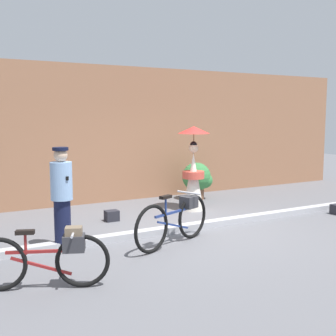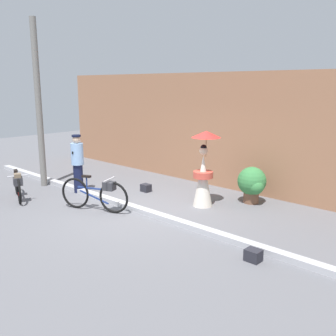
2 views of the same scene
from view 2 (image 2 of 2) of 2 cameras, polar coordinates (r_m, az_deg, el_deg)
name	(u,v)px [view 2 (image 2 of 2)]	position (r m, az deg, el deg)	size (l,w,h in m)	color
ground_plane	(138,212)	(9.26, -4.48, -6.46)	(30.00, 30.00, 0.00)	slate
building_wall	(222,130)	(11.39, 8.06, 5.57)	(14.00, 0.40, 3.32)	#9E6B4C
sidewalk_curb	(138,209)	(9.24, -4.49, -6.11)	(14.00, 0.20, 0.12)	#B2B2B7
bicycle_near_officer	(18,185)	(10.80, -21.45, -2.30)	(1.56, 0.71, 0.77)	black
bicycle_far_side	(96,193)	(9.32, -10.62, -3.74)	(1.71, 0.75, 0.86)	black
person_officer	(78,162)	(10.93, -13.29, 0.85)	(0.34, 0.38, 1.63)	#141938
person_with_parasol	(204,171)	(9.46, 5.31, -0.38)	(0.72, 0.72, 1.88)	silver
potted_plant_by_door	(252,183)	(9.96, 12.41, -2.21)	(0.75, 0.73, 0.94)	brown
backpack_on_pavement	(146,188)	(10.89, -3.32, -2.95)	(0.27, 0.22, 0.21)	#26262D
backpack_spare	(253,255)	(6.91, 12.53, -12.52)	(0.27, 0.22, 0.21)	#26262D
utility_pole	(39,105)	(11.77, -18.67, 8.89)	(0.18, 0.18, 4.80)	slate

